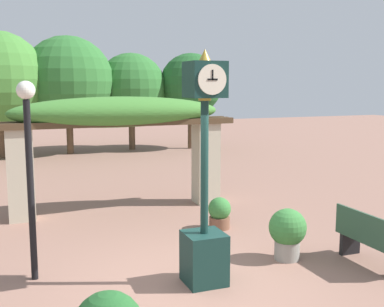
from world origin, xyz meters
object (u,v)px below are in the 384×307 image
Objects in this scene: potted_plant_near_right at (220,213)px; lamp_post at (29,150)px; potted_plant_far_left at (287,232)px; pedestal_clock at (204,195)px; park_bench at (370,240)px.

potted_plant_near_right is 0.22× the size of lamp_post.
potted_plant_far_left reaches higher than potted_plant_near_right.
pedestal_clock is 2.51× the size of park_bench.
potted_plant_near_right is 0.74× the size of potted_plant_far_left.
pedestal_clock is at bearing 83.26° from park_bench.
park_bench is (1.44, -2.72, 0.10)m from potted_plant_near_right.
park_bench is at bearing -6.74° from pedestal_clock.
pedestal_clock is 2.93m from park_bench.
park_bench is (1.10, -0.72, -0.06)m from potted_plant_far_left.
lamp_post reaches higher than potted_plant_far_left.
potted_plant_near_right is at bearing 60.95° from pedestal_clock.
lamp_post is (-3.68, -1.34, 1.65)m from potted_plant_near_right.
potted_plant_near_right is at bearing 27.86° from park_bench.
pedestal_clock reaches higher than potted_plant_near_right.
park_bench reaches higher than potted_plant_near_right.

